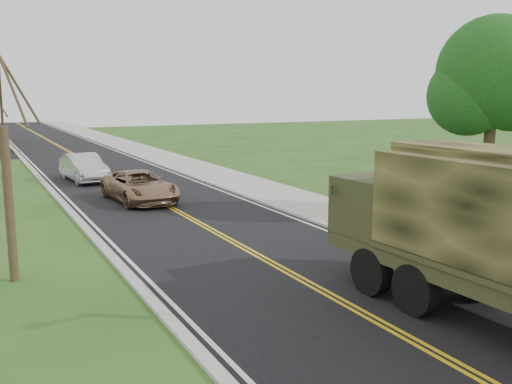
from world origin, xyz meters
TOP-DOWN VIEW (x-y plane):
  - road at (0.00, 40.00)m, footprint 8.00×120.00m
  - curb_right at (4.15, 40.00)m, footprint 0.30×120.00m
  - sidewalk_right at (5.90, 40.00)m, footprint 3.20×120.00m
  - curb_left at (-4.15, 40.00)m, footprint 0.30×120.00m
  - leafy_tree at (11.00, 10.01)m, footprint 4.83×4.50m
  - bare_tree_a at (-7.00, 10.00)m, footprint 1.93×2.26m
  - military_truck at (2.24, 2.35)m, footprint 3.00×7.89m
  - suv_champagne at (-0.80, 19.69)m, footprint 2.81×5.39m
  - sedan_silver at (-1.96, 27.27)m, footprint 2.14×4.94m
  - pickup_navy at (9.17, 10.51)m, footprint 5.84×3.09m

SIDE VIEW (x-z plane):
  - road at x=0.00m, z-range 0.00..0.01m
  - sidewalk_right at x=5.90m, z-range 0.00..0.10m
  - curb_left at x=-4.15m, z-range 0.00..0.10m
  - curb_right at x=4.15m, z-range 0.00..0.12m
  - suv_champagne at x=-0.80m, z-range 0.00..1.45m
  - sedan_silver at x=-1.96m, z-range 0.00..1.58m
  - pickup_navy at x=9.17m, z-range 0.00..1.61m
  - military_truck at x=2.24m, z-range 0.28..4.17m
  - bare_tree_a at x=-7.00m, z-range -0.41..5.66m
  - leafy_tree at x=11.00m, z-range 1.44..9.54m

